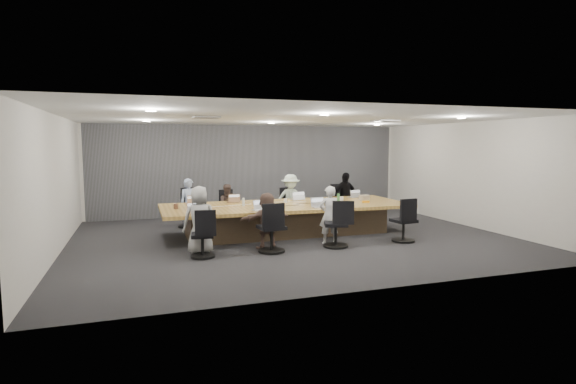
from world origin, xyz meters
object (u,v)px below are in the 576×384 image
object	(u,v)px
person_4	(200,220)
bottle_green_right	(338,199)
person_3	(345,196)
snack_packet	(366,202)
chair_2	(287,209)
person_0	(189,204)
laptop_6	(320,207)
canvas_bag	(364,198)
person_2	(291,199)
laptop_4	(196,213)
laptop_5	(260,210)
chair_0	(188,211)
laptop_2	(297,199)
person_5	(267,221)
chair_6	(336,228)
stapler	(276,207)
laptop_0	(192,203)
laptop_1	(233,202)
conference_table	(287,218)
chair_7	(403,224)
chair_4	(202,239)
chair_5	(272,231)
bottle_clear	(243,202)
chair_3	(340,205)
person_6	(329,215)
mug_brown	(176,206)
person_1	(229,206)
laptop_3	(354,197)
bottle_green_left	(193,201)
chair_1	(226,212)

from	to	relation	value
person_4	bottle_green_right	size ratio (longest dim) A/B	5.61
person_3	snack_packet	xyz separation A→B (m)	(-0.22, -1.66, 0.06)
chair_2	person_0	xyz separation A→B (m)	(-2.77, -0.35, 0.30)
laptop_6	canvas_bag	distance (m)	1.89
person_2	laptop_6	distance (m)	2.15
laptop_4	laptop_5	bearing A→B (deg)	11.56
chair_0	laptop_2	world-z (taller)	chair_0
person_5	chair_6	bearing A→B (deg)	157.95
stapler	laptop_0	bearing A→B (deg)	137.81
laptop_1	bottle_green_right	distance (m)	2.68
chair_2	laptop_0	bearing A→B (deg)	5.03
person_0	conference_table	bearing A→B (deg)	-35.58
chair_7	snack_packet	world-z (taller)	chair_7
person_0	laptop_4	distance (m)	2.15
chair_4	chair_5	size ratio (longest dim) A/B	0.85
person_3	bottle_clear	size ratio (longest dim) A/B	7.16
laptop_0	chair_4	bearing A→B (deg)	97.09
laptop_2	stapler	world-z (taller)	stapler
laptop_4	canvas_bag	world-z (taller)	canvas_bag
person_0	chair_5	bearing A→B (deg)	-70.83
chair_3	bottle_green_right	distance (m)	2.25
conference_table	person_6	bearing A→B (deg)	-68.08
chair_0	person_3	size ratio (longest dim) A/B	0.63
chair_0	bottle_clear	xyz separation A→B (m)	(1.12, -1.68, 0.40)
mug_brown	chair_0	bearing A→B (deg)	75.05
person_1	laptop_6	world-z (taller)	person_1
stapler	snack_packet	distance (m)	2.46
chair_0	person_2	xyz separation A→B (m)	(2.77, -0.35, 0.25)
person_4	person_6	distance (m)	2.84
conference_table	bottle_clear	world-z (taller)	bottle_clear
chair_7	laptop_2	distance (m)	3.02
laptop_1	laptop_3	world-z (taller)	same
laptop_5	bottle_green_left	xyz separation A→B (m)	(-1.33, 1.08, 0.11)
chair_4	chair_7	xyz separation A→B (m)	(4.52, 0.00, 0.04)
snack_packet	person_5	bearing A→B (deg)	-160.26
chair_6	person_5	world-z (taller)	person_5
chair_4	person_0	xyz separation A→B (m)	(0.09, 3.05, 0.29)
chair_7	bottle_clear	xyz separation A→B (m)	(-3.30, 1.72, 0.43)
chair_2	stapler	size ratio (longest dim) A/B	4.52
chair_1	person_3	xyz separation A→B (m)	(3.41, -0.35, 0.34)
person_3	bottle_green_right	size ratio (longest dim) A/B	5.69
person_0	person_6	xyz separation A→B (m)	(2.75, -2.70, -0.02)
chair_5	person_4	xyz separation A→B (m)	(-1.40, 0.35, 0.26)
chair_4	canvas_bag	xyz separation A→B (m)	(4.49, 1.82, 0.44)
person_3	stapler	world-z (taller)	person_3
conference_table	person_1	distance (m)	1.80
person_0	laptop_6	distance (m)	3.49
laptop_2	bottle_green_right	world-z (taller)	bottle_green_right
laptop_1	person_3	world-z (taller)	person_3
bottle_green_left	stapler	size ratio (longest dim) A/B	1.53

